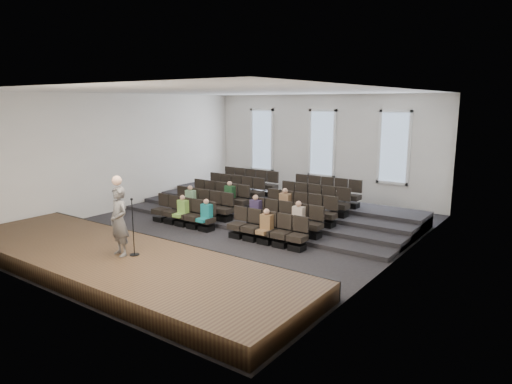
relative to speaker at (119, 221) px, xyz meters
The scene contains 14 objects.
ground 5.28m from the speaker, 91.79° to the left, with size 14.00×14.00×0.00m, color black.
ceiling 6.20m from the speaker, 91.79° to the left, with size 12.00×14.00×0.02m, color white.
wall_back 12.14m from the speaker, 90.75° to the left, with size 12.00×0.04×5.00m, color white.
wall_front 2.21m from the speaker, 94.67° to the right, with size 12.00×0.04×5.00m, color white.
wall_left 8.07m from the speaker, 140.58° to the left, with size 0.04×14.00×5.00m, color white.
wall_right 7.83m from the speaker, 40.90° to the left, with size 0.04×14.00×5.00m, color white.
stage 1.22m from the speaker, behind, with size 11.80×3.60×0.50m, color #46331E.
stage_lip 2.13m from the speaker, 95.18° to the left, with size 11.80×0.06×0.52m, color black.
risers 8.35m from the speaker, 91.10° to the left, with size 11.80×4.80×0.60m.
seating_rows 6.67m from the speaker, 91.37° to the left, with size 6.80×4.70×1.67m.
windows 12.10m from the speaker, 90.76° to the left, with size 8.44×0.10×3.24m.
audience 5.44m from the speaker, 91.68° to the left, with size 5.45×2.64×1.10m.
speaker is the anchor object (origin of this frame).
mic_stand 0.60m from the speaker, 35.46° to the left, with size 0.27×0.27×1.60m.
Camera 1 is at (10.14, -12.65, 4.62)m, focal length 32.00 mm.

